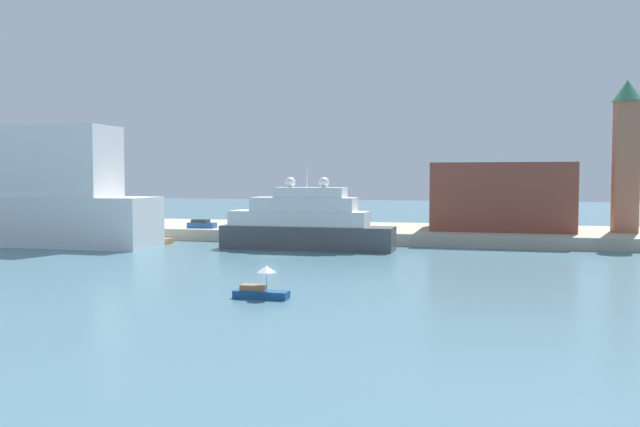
{
  "coord_description": "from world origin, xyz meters",
  "views": [
    {
      "loc": [
        26.4,
        -76.66,
        9.69
      ],
      "look_at": [
        4.93,
        6.0,
        5.02
      ],
      "focal_mm": 37.44,
      "sensor_mm": 36.0,
      "label": 1
    }
  ],
  "objects_px": {
    "large_yacht": "(305,224)",
    "small_motorboat": "(261,289)",
    "work_barge": "(153,241)",
    "bell_tower": "(626,151)",
    "harbor_building": "(501,196)",
    "mooring_bollard": "(299,228)",
    "person_figure": "(240,223)",
    "parked_car": "(202,224)"
  },
  "relations": [
    {
      "from": "person_figure",
      "to": "parked_car",
      "type": "bearing_deg",
      "value": -153.85
    },
    {
      "from": "mooring_bollard",
      "to": "small_motorboat",
      "type": "bearing_deg",
      "value": -77.6
    },
    {
      "from": "large_yacht",
      "to": "parked_car",
      "type": "xyz_separation_m",
      "value": [
        -19.63,
        10.07,
        -1.03
      ]
    },
    {
      "from": "bell_tower",
      "to": "person_figure",
      "type": "xyz_separation_m",
      "value": [
        -57.02,
        -5.16,
        -11.02
      ]
    },
    {
      "from": "large_yacht",
      "to": "harbor_building",
      "type": "distance_m",
      "value": 32.58
    },
    {
      "from": "work_barge",
      "to": "person_figure",
      "type": "height_order",
      "value": "person_figure"
    },
    {
      "from": "mooring_bollard",
      "to": "parked_car",
      "type": "bearing_deg",
      "value": 173.23
    },
    {
      "from": "large_yacht",
      "to": "small_motorboat",
      "type": "xyz_separation_m",
      "value": [
        6.56,
        -35.88,
        -2.57
      ]
    },
    {
      "from": "bell_tower",
      "to": "large_yacht",
      "type": "bearing_deg",
      "value": -157.31
    },
    {
      "from": "harbor_building",
      "to": "mooring_bollard",
      "type": "relative_size",
      "value": 22.81
    },
    {
      "from": "harbor_building",
      "to": "large_yacht",
      "type": "bearing_deg",
      "value": -142.39
    },
    {
      "from": "work_barge",
      "to": "bell_tower",
      "type": "height_order",
      "value": "bell_tower"
    },
    {
      "from": "person_figure",
      "to": "mooring_bollard",
      "type": "height_order",
      "value": "person_figure"
    },
    {
      "from": "small_motorboat",
      "to": "harbor_building",
      "type": "height_order",
      "value": "harbor_building"
    },
    {
      "from": "bell_tower",
      "to": "work_barge",
      "type": "bearing_deg",
      "value": -166.6
    },
    {
      "from": "large_yacht",
      "to": "bell_tower",
      "type": "distance_m",
      "value": 47.46
    },
    {
      "from": "work_barge",
      "to": "person_figure",
      "type": "xyz_separation_m",
      "value": [
        9.42,
        10.66,
        2.08
      ]
    },
    {
      "from": "bell_tower",
      "to": "parked_car",
      "type": "distance_m",
      "value": 63.88
    },
    {
      "from": "work_barge",
      "to": "harbor_building",
      "type": "height_order",
      "value": "harbor_building"
    },
    {
      "from": "harbor_building",
      "to": "person_figure",
      "type": "distance_m",
      "value": 40.75
    },
    {
      "from": "bell_tower",
      "to": "person_figure",
      "type": "distance_m",
      "value": 58.3
    },
    {
      "from": "bell_tower",
      "to": "small_motorboat",
      "type": "bearing_deg",
      "value": -123.97
    },
    {
      "from": "small_motorboat",
      "to": "mooring_bollard",
      "type": "height_order",
      "value": "small_motorboat"
    },
    {
      "from": "harbor_building",
      "to": "mooring_bollard",
      "type": "xyz_separation_m",
      "value": [
        -28.78,
        -11.66,
        -4.58
      ]
    },
    {
      "from": "large_yacht",
      "to": "small_motorboat",
      "type": "height_order",
      "value": "large_yacht"
    },
    {
      "from": "bell_tower",
      "to": "mooring_bollard",
      "type": "height_order",
      "value": "bell_tower"
    },
    {
      "from": "small_motorboat",
      "to": "bell_tower",
      "type": "height_order",
      "value": "bell_tower"
    },
    {
      "from": "bell_tower",
      "to": "parked_car",
      "type": "xyz_separation_m",
      "value": [
        -62.41,
        -7.81,
        -11.14
      ]
    },
    {
      "from": "small_motorboat",
      "to": "work_barge",
      "type": "distance_m",
      "value": 48.5
    },
    {
      "from": "parked_car",
      "to": "person_figure",
      "type": "relative_size",
      "value": 2.83
    },
    {
      "from": "large_yacht",
      "to": "parked_car",
      "type": "height_order",
      "value": "large_yacht"
    },
    {
      "from": "harbor_building",
      "to": "bell_tower",
      "type": "height_order",
      "value": "bell_tower"
    },
    {
      "from": "work_barge",
      "to": "harbor_building",
      "type": "relative_size",
      "value": 0.28
    },
    {
      "from": "work_barge",
      "to": "person_figure",
      "type": "bearing_deg",
      "value": 48.52
    },
    {
      "from": "harbor_building",
      "to": "bell_tower",
      "type": "distance_m",
      "value": 18.47
    },
    {
      "from": "small_motorboat",
      "to": "harbor_building",
      "type": "distance_m",
      "value": 59.14
    },
    {
      "from": "large_yacht",
      "to": "work_barge",
      "type": "bearing_deg",
      "value": 175.02
    },
    {
      "from": "person_figure",
      "to": "mooring_bollard",
      "type": "relative_size",
      "value": 1.73
    },
    {
      "from": "harbor_building",
      "to": "person_figure",
      "type": "height_order",
      "value": "harbor_building"
    },
    {
      "from": "large_yacht",
      "to": "small_motorboat",
      "type": "relative_size",
      "value": 5.29
    },
    {
      "from": "bell_tower",
      "to": "person_figure",
      "type": "bearing_deg",
      "value": -174.82
    },
    {
      "from": "small_motorboat",
      "to": "mooring_bollard",
      "type": "distance_m",
      "value": 45.06
    }
  ]
}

